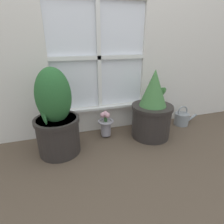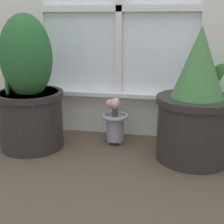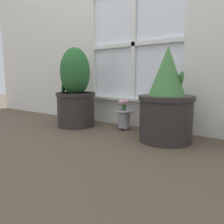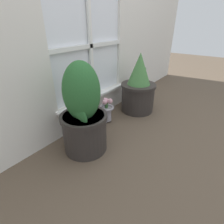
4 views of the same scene
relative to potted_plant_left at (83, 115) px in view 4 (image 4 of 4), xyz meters
The scene contains 5 objects.
ground_plane 0.58m from the potted_plant_left, 24.78° to the right, with size 10.00×10.00×0.00m, color brown.
potted_plant_left is the anchor object (origin of this frame).
potted_plant_right 0.89m from the potted_plant_left, ahead, with size 0.40×0.40×0.67m.
flower_vase 0.50m from the potted_plant_left, 16.44° to the left, with size 0.16×0.16×0.27m.
watering_can 1.39m from the potted_plant_left, ahead, with size 0.28×0.16×0.23m.
Camera 4 is at (-1.26, -0.67, 0.95)m, focal length 28.00 mm.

